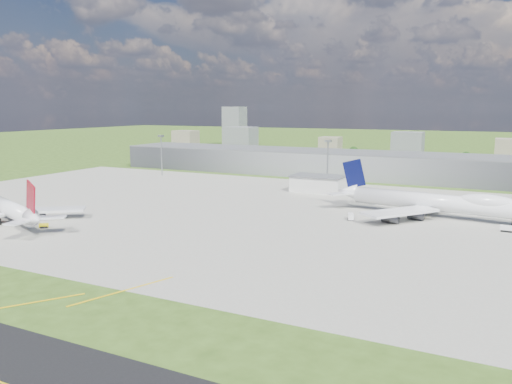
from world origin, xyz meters
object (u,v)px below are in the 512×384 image
at_px(airliner_red_twin, 8,209).
at_px(airliner_blue_quad, 438,203).
at_px(tug_yellow, 44,226).
at_px(van_white_far, 507,229).
at_px(van_white_near, 351,217).

height_order(airliner_red_twin, airliner_blue_quad, airliner_blue_quad).
bearing_deg(tug_yellow, van_white_far, -15.65).
bearing_deg(van_white_near, airliner_blue_quad, -75.20).
bearing_deg(van_white_near, van_white_far, -103.16).
xyz_separation_m(airliner_red_twin, airliner_blue_quad, (146.02, 79.81, 0.94)).
distance_m(airliner_red_twin, airliner_blue_quad, 166.41).
xyz_separation_m(airliner_red_twin, van_white_near, (116.38, 60.08, -3.82)).
relative_size(airliner_red_twin, van_white_near, 12.83).
xyz_separation_m(airliner_red_twin, tug_yellow, (20.12, -1.45, -4.20)).
relative_size(airliner_blue_quad, van_white_far, 18.91).
relative_size(airliner_blue_quad, van_white_near, 16.02).
distance_m(tug_yellow, van_white_far, 164.64).
bearing_deg(airliner_blue_quad, airliner_red_twin, -143.75).
relative_size(tug_yellow, van_white_far, 0.82).
bearing_deg(van_white_near, tug_yellow, 103.73).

